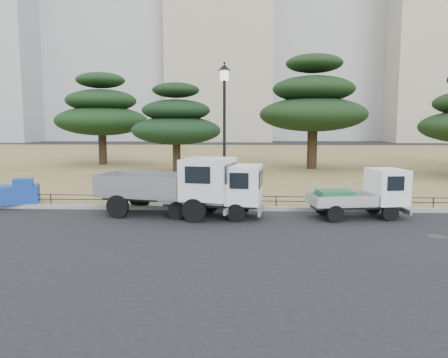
# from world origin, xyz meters

# --- Properties ---
(ground) EXTENTS (220.00, 220.00, 0.00)m
(ground) POSITION_xyz_m (0.00, 0.00, 0.00)
(ground) COLOR black
(lawn) EXTENTS (120.00, 56.00, 0.15)m
(lawn) POSITION_xyz_m (0.00, 30.60, 0.07)
(lawn) COLOR olive
(lawn) RESTS_ON ground
(curb) EXTENTS (120.00, 0.25, 0.16)m
(curb) POSITION_xyz_m (0.00, 2.60, 0.08)
(curb) COLOR gray
(curb) RESTS_ON ground
(truck_large) EXTENTS (5.15, 2.83, 2.13)m
(truck_large) POSITION_xyz_m (-1.79, 1.47, 1.18)
(truck_large) COLOR black
(truck_large) RESTS_ON ground
(truck_kei_front) EXTENTS (3.73, 1.95, 1.89)m
(truck_kei_front) POSITION_xyz_m (-0.12, 1.34, 0.94)
(truck_kei_front) COLOR black
(truck_kei_front) RESTS_ON ground
(truck_kei_rear) EXTENTS (3.51, 1.93, 1.74)m
(truck_kei_rear) POSITION_xyz_m (5.04, 1.48, 0.87)
(truck_kei_rear) COLOR black
(truck_kei_rear) RESTS_ON ground
(street_lamp) EXTENTS (0.49, 0.49, 5.46)m
(street_lamp) POSITION_xyz_m (-0.03, 2.90, 3.84)
(street_lamp) COLOR black
(street_lamp) RESTS_ON lawn
(pipe_fence) EXTENTS (38.00, 0.04, 0.40)m
(pipe_fence) POSITION_xyz_m (0.00, 2.75, 0.44)
(pipe_fence) COLOR black
(pipe_fence) RESTS_ON lawn
(tarp_pile) EXTENTS (1.84, 1.60, 1.02)m
(tarp_pile) POSITION_xyz_m (-8.39, 2.91, 0.56)
(tarp_pile) COLOR #153EA7
(tarp_pile) RESTS_ON lawn
(manhole) EXTENTS (0.60, 0.60, 0.01)m
(manhole) POSITION_xyz_m (6.50, -1.20, 0.01)
(manhole) COLOR #2D2D30
(manhole) RESTS_ON ground
(pine_west_near) EXTENTS (7.39, 7.39, 7.39)m
(pine_west_near) POSITION_xyz_m (-10.92, 20.97, 4.41)
(pine_west_near) COLOR black
(pine_west_near) RESTS_ON lawn
(pine_center_left) EXTENTS (5.81, 5.81, 5.91)m
(pine_center_left) POSITION_xyz_m (-3.76, 14.31, 3.56)
(pine_center_left) COLOR black
(pine_center_left) RESTS_ON lawn
(pine_center_right) EXTENTS (7.75, 7.75, 8.22)m
(pine_center_right) POSITION_xyz_m (5.62, 18.12, 4.91)
(pine_center_right) COLOR black
(pine_center_right) RESTS_ON lawn
(tower_center_left) EXTENTS (22.00, 20.00, 55.00)m
(tower_center_left) POSITION_xyz_m (-5.00, 85.00, 27.50)
(tower_center_left) COLOR #AAA08C
(tower_center_left) RESTS_ON ground
(tower_east) EXTENTS (20.00, 18.00, 48.00)m
(tower_east) POSITION_xyz_m (40.00, 82.00, 24.00)
(tower_east) COLOR #AAA08C
(tower_east) RESTS_ON ground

